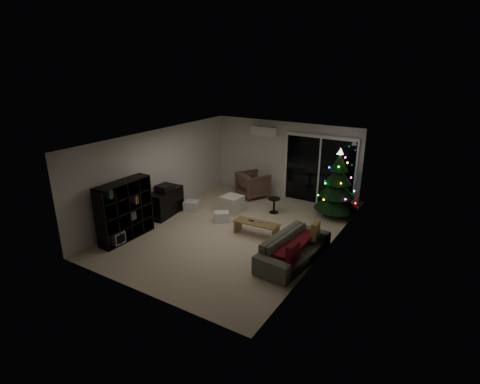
% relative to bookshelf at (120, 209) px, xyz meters
% --- Properties ---
extents(room, '(6.50, 7.51, 2.60)m').
position_rel_bookshelf_xyz_m(room, '(2.71, 3.21, 0.25)').
color(room, beige).
rests_on(room, ground).
extents(bookshelf, '(0.48, 1.55, 1.53)m').
position_rel_bookshelf_xyz_m(bookshelf, '(0.00, 0.00, 0.00)').
color(bookshelf, black).
rests_on(bookshelf, floor).
extents(media_cabinet, '(0.63, 1.28, 0.77)m').
position_rel_bookshelf_xyz_m(media_cabinet, '(0.00, 1.69, -0.38)').
color(media_cabinet, black).
rests_on(media_cabinet, floor).
extents(stereo, '(0.39, 0.46, 0.16)m').
position_rel_bookshelf_xyz_m(stereo, '(0.00, 1.69, 0.09)').
color(stereo, black).
rests_on(stereo, media_cabinet).
extents(armchair, '(1.22, 1.23, 0.83)m').
position_rel_bookshelf_xyz_m(armchair, '(1.39, 4.41, -0.35)').
color(armchair, brown).
rests_on(armchair, floor).
extents(ottoman, '(0.59, 0.59, 0.50)m').
position_rel_bookshelf_xyz_m(ottoman, '(1.52, 2.90, -0.52)').
color(ottoman, silver).
rests_on(ottoman, floor).
extents(cardboard_box_a, '(0.53, 0.48, 0.31)m').
position_rel_bookshelf_xyz_m(cardboard_box_a, '(0.44, 2.31, -0.61)').
color(cardboard_box_a, silver).
rests_on(cardboard_box_a, floor).
extents(cardboard_box_b, '(0.51, 0.49, 0.29)m').
position_rel_bookshelf_xyz_m(cardboard_box_b, '(1.66, 2.13, -0.62)').
color(cardboard_box_b, silver).
rests_on(cardboard_box_b, floor).
extents(side_table, '(0.42, 0.42, 0.46)m').
position_rel_bookshelf_xyz_m(side_table, '(2.64, 3.49, -0.53)').
color(side_table, black).
rests_on(side_table, floor).
extents(floor_lamp, '(0.28, 0.28, 1.76)m').
position_rel_bookshelf_xyz_m(floor_lamp, '(1.64, 5.16, 0.12)').
color(floor_lamp, black).
rests_on(floor_lamp, floor).
extents(sofa, '(1.04, 2.22, 0.63)m').
position_rel_bookshelf_xyz_m(sofa, '(4.30, 1.17, -0.45)').
color(sofa, '#53564D').
rests_on(sofa, floor).
extents(sofa_throw, '(0.67, 1.54, 0.05)m').
position_rel_bookshelf_xyz_m(sofa_throw, '(4.20, 1.17, -0.31)').
color(sofa_throw, '#410405').
rests_on(sofa_throw, sofa).
extents(cushion_a, '(0.16, 0.42, 0.41)m').
position_rel_bookshelf_xyz_m(cushion_a, '(4.55, 1.82, -0.20)').
color(cushion_a, '#9F8347').
rests_on(cushion_a, sofa).
extents(cushion_b, '(0.15, 0.42, 0.41)m').
position_rel_bookshelf_xyz_m(cushion_b, '(4.55, 0.52, -0.20)').
color(cushion_b, '#410405').
rests_on(cushion_b, sofa).
extents(coffee_table, '(1.21, 0.48, 0.38)m').
position_rel_bookshelf_xyz_m(coffee_table, '(2.94, 1.86, -0.58)').
color(coffee_table, '#A38753').
rests_on(coffee_table, floor).
extents(remote_a, '(0.15, 0.04, 0.02)m').
position_rel_bookshelf_xyz_m(remote_a, '(2.79, 1.86, -0.38)').
color(remote_a, black).
rests_on(remote_a, coffee_table).
extents(remote_b, '(0.14, 0.08, 0.02)m').
position_rel_bookshelf_xyz_m(remote_b, '(3.04, 1.91, -0.38)').
color(remote_b, slate).
rests_on(remote_b, coffee_table).
extents(christmas_tree, '(1.52, 1.52, 2.03)m').
position_rel_bookshelf_xyz_m(christmas_tree, '(4.27, 4.23, 0.25)').
color(christmas_tree, black).
rests_on(christmas_tree, floor).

